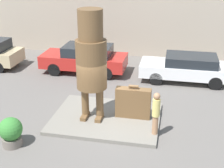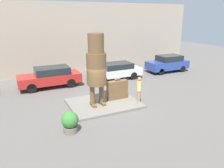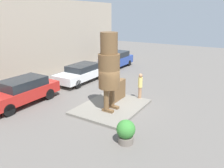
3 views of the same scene
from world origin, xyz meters
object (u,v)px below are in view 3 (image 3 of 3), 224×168
at_px(parked_car_red, 22,91).
at_px(parked_car_blue, 117,59).
at_px(statue_figure, 109,66).
at_px(giant_suitcase, 118,90).
at_px(tourist, 140,85).
at_px(planter_pot, 126,131).
at_px(parked_car_white, 82,73).

bearing_deg(parked_car_red, parked_car_blue, 179.84).
distance_m(statue_figure, giant_suitcase, 2.52).
bearing_deg(statue_figure, parked_car_red, 109.36).
distance_m(giant_suitcase, parked_car_red, 5.97).
xyz_separation_m(tourist, parked_car_red, (-4.42, 6.00, -0.19)).
bearing_deg(statue_figure, planter_pot, -135.10).
height_order(statue_figure, parked_car_white, statue_figure).
distance_m(tourist, parked_car_white, 5.95).
bearing_deg(statue_figure, giant_suitcase, 13.36).
xyz_separation_m(statue_figure, parked_car_white, (3.77, 5.08, -1.91)).
distance_m(parked_car_white, parked_car_blue, 5.96).
distance_m(parked_car_red, planter_pot, 7.60).
xyz_separation_m(statue_figure, parked_car_blue, (9.73, 5.22, -1.84)).
relative_size(parked_car_white, parked_car_blue, 1.12).
xyz_separation_m(parked_car_red, planter_pot, (-0.49, -7.58, -0.29)).
height_order(statue_figure, planter_pot, statue_figure).
bearing_deg(giant_suitcase, parked_car_red, 125.15).
distance_m(parked_car_red, parked_car_blue, 11.57).
bearing_deg(giant_suitcase, tourist, -48.74).
xyz_separation_m(parked_car_blue, planter_pot, (-12.06, -7.55, -0.29)).
bearing_deg(tourist, parked_car_blue, 39.80).
xyz_separation_m(tourist, parked_car_blue, (7.16, 5.96, -0.19)).
relative_size(statue_figure, giant_suitcase, 3.09).
bearing_deg(tourist, statue_figure, 163.93).
bearing_deg(planter_pot, giant_suitcase, 34.57).
bearing_deg(tourist, giant_suitcase, 131.26).
relative_size(giant_suitcase, parked_car_white, 0.30).
bearing_deg(parked_car_white, giant_suitcase, 65.16).
bearing_deg(parked_car_white, planter_pot, 50.53).
height_order(parked_car_white, parked_car_blue, parked_car_blue).
bearing_deg(planter_pot, tourist, 17.92).
xyz_separation_m(parked_car_white, parked_car_blue, (5.96, 0.14, 0.08)).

